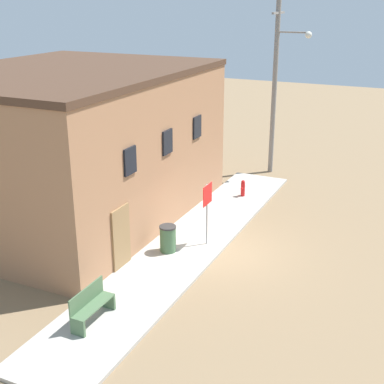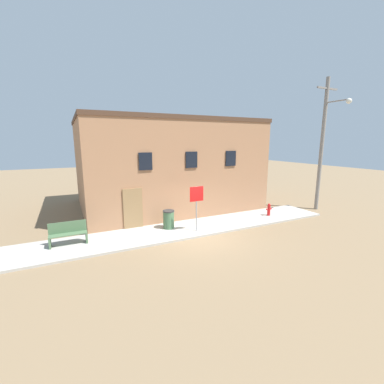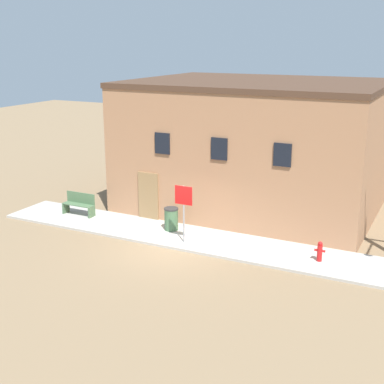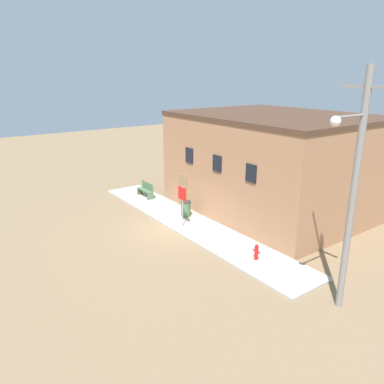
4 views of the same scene
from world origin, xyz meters
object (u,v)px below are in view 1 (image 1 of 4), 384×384
utility_pole (277,83)px  fire_hydrant (243,188)px  stop_sign (207,202)px  bench (91,305)px  trash_bin (168,239)px

utility_pole → fire_hydrant: bearing=179.0°
stop_sign → bench: bearing=170.9°
trash_bin → utility_pole: bearing=-3.1°
trash_bin → fire_hydrant: bearing=-4.5°
utility_pole → stop_sign: bearing=-177.4°
trash_bin → utility_pole: 11.35m
stop_sign → utility_pole: (9.49, 0.43, 2.87)m
stop_sign → trash_bin: 1.88m
bench → utility_pole: utility_pole is taller
fire_hydrant → stop_sign: bearing=-174.4°
bench → utility_pole: bearing=-1.9°
stop_sign → utility_pole: 9.92m
fire_hydrant → utility_pole: 5.92m
utility_pole → trash_bin: bearing=176.9°
fire_hydrant → trash_bin: trash_bin is taller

